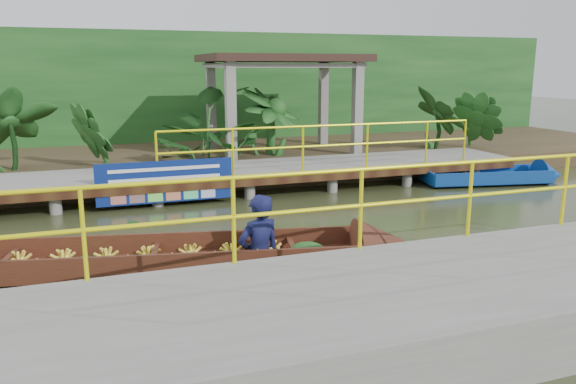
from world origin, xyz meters
name	(u,v)px	position (x,y,z in m)	size (l,w,h in m)	color
ground	(237,237)	(0.00, 0.00, 0.00)	(80.00, 80.00, 0.00)	#31361B
land_strip	(173,159)	(0.00, 7.50, 0.23)	(30.00, 8.00, 0.45)	#34291A
far_dock	(199,174)	(0.02, 3.43, 0.48)	(16.00, 2.06, 1.66)	slate
near_dock	(423,309)	(1.00, -4.20, 0.30)	(18.00, 2.40, 1.73)	slate
pavilion	(282,69)	(3.00, 6.30, 2.82)	(4.40, 3.00, 3.00)	slate
foliage_backdrop	(159,94)	(0.00, 10.00, 2.00)	(30.00, 0.80, 4.00)	#143F16
vendor_boat	(112,251)	(-2.08, -0.98, 0.28)	(10.02, 3.03, 2.36)	#39190F
moored_blue_boat	(518,177)	(7.85, 2.11, 0.15)	(3.74, 1.57, 0.86)	navy
blue_banner	(166,181)	(-0.85, 2.48, 0.56)	(2.78, 0.04, 0.87)	navy
tropical_plants	(268,124)	(2.25, 5.30, 1.38)	(14.49, 1.49, 1.86)	#143F16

